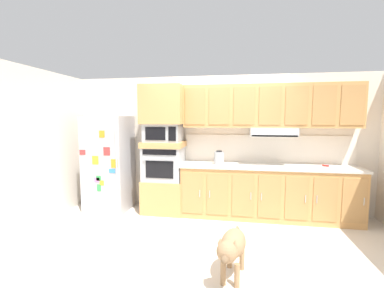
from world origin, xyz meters
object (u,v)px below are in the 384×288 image
refrigerator (109,163)px  microwave (164,133)px  built_in_oven (164,163)px  electric_kettle (219,158)px  dog (232,246)px  screwdriver (326,165)px

refrigerator → microwave: bearing=3.7°
built_in_oven → electric_kettle: 1.02m
refrigerator → dog: size_ratio=2.00×
screwdriver → electric_kettle: size_ratio=0.70×
refrigerator → electric_kettle: size_ratio=7.33×
built_in_oven → dog: size_ratio=0.80×
refrigerator → built_in_oven: 1.05m
microwave → electric_kettle: size_ratio=2.68×
screwdriver → built_in_oven: bearing=-178.8°
built_in_oven → microwave: microwave is taller
refrigerator → dog: refrigerator is taller
screwdriver → electric_kettle: (-1.78, -0.10, 0.10)m
built_in_oven → microwave: (0.00, -0.00, 0.56)m
refrigerator → screwdriver: refrigerator is taller
electric_kettle → dog: 1.98m
built_in_oven → microwave: 0.56m
refrigerator → dog: bearing=-38.3°
dog → screwdriver: bearing=151.9°
microwave → dog: (1.27, -1.90, -1.08)m
dog → electric_kettle: bearing=-162.3°
refrigerator → electric_kettle: (2.06, 0.02, 0.15)m
microwave → built_in_oven: bearing=179.2°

